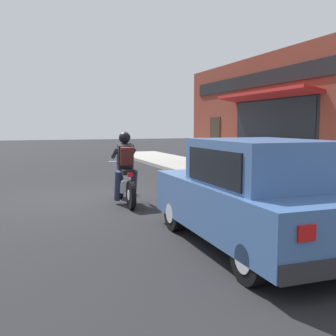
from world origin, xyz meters
name	(u,v)px	position (x,y,z in m)	size (l,w,h in m)	color
ground_plane	(92,198)	(0.00, 0.00, 0.00)	(80.00, 80.00, 0.00)	black
sidewalk_curb	(217,173)	(5.00, 3.00, 0.07)	(2.60, 22.00, 0.14)	#9E9B93
storefront_building	(257,116)	(6.53, 2.87, 2.11)	(1.25, 10.18, 4.20)	maroon
motorcycle_with_rider	(125,174)	(0.59, -0.96, 0.68)	(0.58, 2.02, 1.62)	black
car_hatchback	(253,196)	(1.50, -4.76, 0.77)	(1.72, 3.81, 1.57)	black
traffic_cone	(328,178)	(5.73, -1.66, 0.43)	(0.36, 0.36, 0.60)	black
trash_bin	(264,161)	(5.53, 0.92, 0.64)	(0.56, 0.56, 0.98)	#514C47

